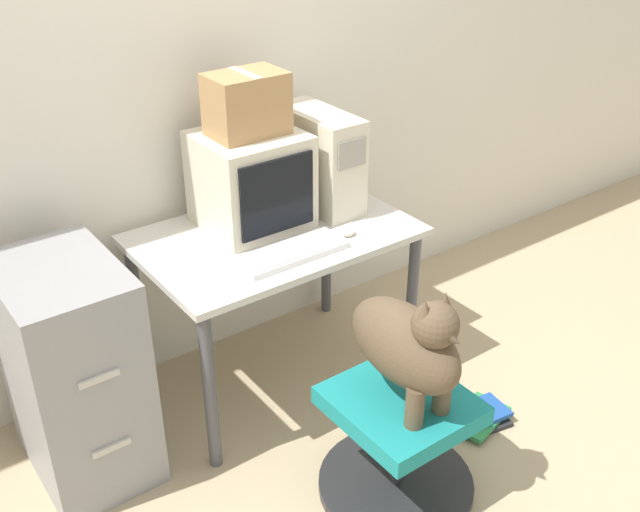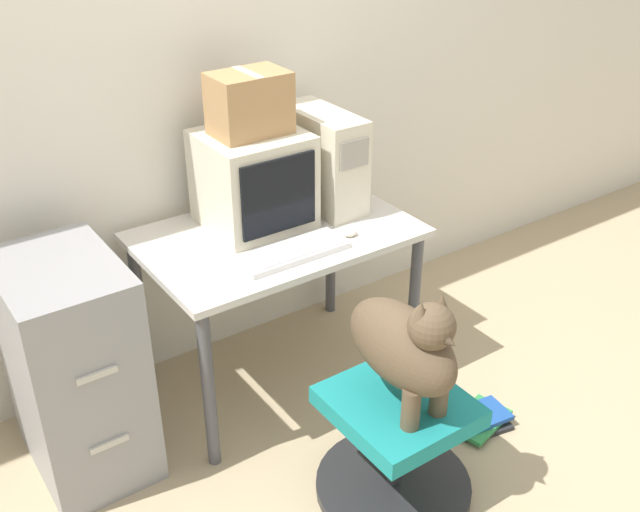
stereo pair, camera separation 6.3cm
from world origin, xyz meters
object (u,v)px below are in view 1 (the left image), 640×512
at_px(dog, 409,344).
at_px(filing_cabinet, 75,372).
at_px(keyboard, 292,252).
at_px(office_chair, 398,444).
at_px(book_stack_floor, 479,416).
at_px(pc_tower, 319,159).
at_px(cardboard_box, 247,104).
at_px(crt_monitor, 251,180).

xyz_separation_m(dog, filing_cabinet, (-0.87, 0.83, -0.24)).
distance_m(keyboard, office_chair, 0.82).
xyz_separation_m(dog, book_stack_floor, (0.52, 0.08, -0.65)).
relative_size(pc_tower, cardboard_box, 1.52).
height_order(pc_tower, cardboard_box, cardboard_box).
xyz_separation_m(dog, cardboard_box, (-0.01, 0.97, 0.58)).
height_order(office_chair, cardboard_box, cardboard_box).
bearing_deg(pc_tower, keyboard, -138.80).
relative_size(pc_tower, office_chair, 0.77).
height_order(crt_monitor, office_chair, crt_monitor).
bearing_deg(keyboard, cardboard_box, 85.57).
height_order(dog, cardboard_box, cardboard_box).
distance_m(office_chair, cardboard_box, 1.40).
distance_m(filing_cabinet, book_stack_floor, 1.64).
distance_m(keyboard, book_stack_floor, 1.07).
relative_size(dog, cardboard_box, 1.64).
relative_size(keyboard, cardboard_box, 1.51).
relative_size(pc_tower, book_stack_floor, 1.52).
bearing_deg(book_stack_floor, cardboard_box, 121.09).
distance_m(dog, book_stack_floor, 0.84).
bearing_deg(office_chair, keyboard, 93.14).
xyz_separation_m(crt_monitor, keyboard, (-0.03, -0.32, -0.18)).
distance_m(cardboard_box, book_stack_floor, 1.60).
bearing_deg(dog, office_chair, 90.00).
distance_m(pc_tower, cardboard_box, 0.46).
bearing_deg(crt_monitor, pc_tower, -0.55).
bearing_deg(cardboard_box, book_stack_floor, -58.91).
bearing_deg(office_chair, filing_cabinet, 136.86).
bearing_deg(book_stack_floor, dog, -170.92).
relative_size(crt_monitor, cardboard_box, 1.36).
bearing_deg(pc_tower, book_stack_floor, -77.64).
height_order(crt_monitor, keyboard, crt_monitor).
xyz_separation_m(pc_tower, office_chair, (-0.33, -0.94, -0.73)).
xyz_separation_m(pc_tower, cardboard_box, (-0.34, 0.01, 0.30)).
height_order(crt_monitor, pc_tower, pc_tower).
height_order(keyboard, office_chair, keyboard).
bearing_deg(filing_cabinet, cardboard_box, 8.73).
height_order(keyboard, dog, dog).
distance_m(crt_monitor, keyboard, 0.37).
xyz_separation_m(keyboard, filing_cabinet, (-0.84, 0.20, -0.32)).
bearing_deg(cardboard_box, dog, -89.48).
height_order(filing_cabinet, cardboard_box, cardboard_box).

